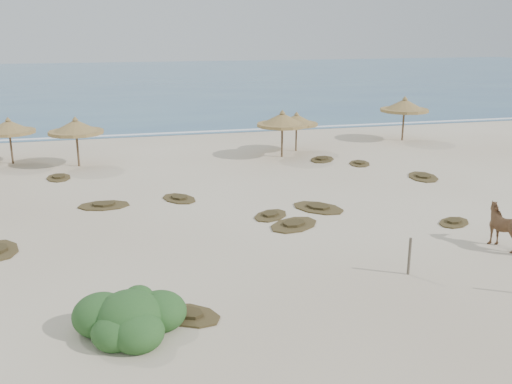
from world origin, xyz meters
TOP-DOWN VIEW (x-y plane):
  - ground at (0.00, 0.00)m, footprint 160.00×160.00m
  - ocean at (0.00, 75.00)m, footprint 200.00×100.00m
  - foam_line at (0.00, 26.00)m, footprint 70.00×0.60m
  - palapa_1 at (-12.97, 18.07)m, footprint 3.26×3.26m
  - palapa_2 at (-9.08, 16.40)m, footprint 4.14×4.14m
  - palapa_3 at (3.29, 15.86)m, footprint 4.05×4.05m
  - palapa_4 at (4.72, 17.36)m, footprint 3.18×3.18m
  - palapa_5 at (13.37, 19.02)m, footprint 4.45×4.45m
  - horse at (6.90, -1.08)m, footprint 1.38×2.05m
  - fence_post_near at (2.20, -2.35)m, footprint 0.12×0.12m
  - bush at (-6.88, -3.96)m, footprint 3.06×2.69m
  - scrub_1 at (-7.63, 7.88)m, footprint 2.43×1.66m
  - scrub_2 at (-0.60, 4.60)m, footprint 2.20×2.23m
  - scrub_3 at (1.78, 5.12)m, footprint 2.82×2.98m
  - scrub_4 at (6.59, 1.82)m, footprint 1.99×1.84m
  - scrub_5 at (9.27, 8.97)m, footprint 2.08×2.68m
  - scrub_6 at (-10.03, 13.69)m, footprint 1.46×2.07m
  - scrub_7 at (5.45, 14.39)m, footprint 2.34×2.50m
  - scrub_9 at (0.01, 3.19)m, footprint 2.85×2.62m
  - scrub_10 at (7.24, 12.78)m, footprint 1.82×2.19m
  - scrub_11 at (-5.25, -3.45)m, footprint 2.29×2.21m
  - scrub_12 at (8.73, 0.97)m, footprint 1.78×1.36m
  - scrub_13 at (-4.15, 8.12)m, footprint 2.09×2.40m

SIDE VIEW (x-z plane):
  - ground at x=0.00m, z-range 0.00..0.00m
  - ocean at x=0.00m, z-range 0.00..0.01m
  - foam_line at x=0.00m, z-range 0.00..0.01m
  - scrub_4 at x=6.59m, z-range -0.03..0.13m
  - scrub_1 at x=-7.63m, z-range -0.03..0.13m
  - scrub_2 at x=-0.60m, z-range -0.03..0.13m
  - scrub_3 at x=1.78m, z-range -0.03..0.13m
  - scrub_6 at x=-10.03m, z-range -0.03..0.13m
  - scrub_7 at x=5.45m, z-range -0.03..0.13m
  - scrub_9 at x=0.01m, z-range -0.03..0.13m
  - scrub_12 at x=8.73m, z-range -0.03..0.13m
  - scrub_13 at x=-4.15m, z-range -0.03..0.13m
  - scrub_5 at x=9.27m, z-range -0.03..0.13m
  - scrub_10 at x=7.24m, z-range -0.03..0.13m
  - scrub_11 at x=-5.25m, z-range -0.03..0.13m
  - bush at x=-6.88m, z-range -0.24..1.13m
  - fence_post_near at x=2.20m, z-range 0.00..1.28m
  - horse at x=6.90m, z-range 0.00..1.59m
  - palapa_4 at x=4.72m, z-range 0.72..3.34m
  - palapa_1 at x=-12.97m, z-range 0.78..3.60m
  - palapa_2 at x=-9.08m, z-range 0.82..3.78m
  - palapa_3 at x=3.29m, z-range 0.82..3.81m
  - palapa_5 at x=13.37m, z-range 0.88..4.09m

